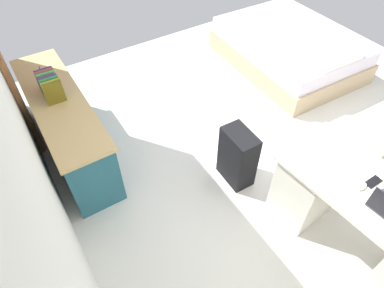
% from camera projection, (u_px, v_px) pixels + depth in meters
% --- Properties ---
extents(ground_plane, '(5.63, 5.63, 0.00)m').
position_uv_depth(ground_plane, '(278.00, 148.00, 3.72)').
color(ground_plane, silver).
extents(wall_back, '(4.63, 0.10, 2.84)m').
position_uv_depth(wall_back, '(13.00, 138.00, 1.84)').
color(wall_back, silver).
rests_on(wall_back, ground_plane).
extents(desk, '(1.49, 0.77, 0.73)m').
position_uv_depth(desk, '(361.00, 220.00, 2.66)').
color(desk, silver).
rests_on(desk, ground_plane).
extents(credenza, '(1.80, 0.48, 0.73)m').
position_uv_depth(credenza, '(67.00, 126.00, 3.43)').
color(credenza, '#235B6B').
rests_on(credenza, ground_plane).
extents(bed, '(1.95, 1.47, 0.58)m').
position_uv_depth(bed, '(289.00, 49.00, 4.66)').
color(bed, tan).
rests_on(bed, ground_plane).
extents(suitcase_black, '(0.37, 0.23, 0.61)m').
position_uv_depth(suitcase_black, '(237.00, 157.00, 3.22)').
color(suitcase_black, black).
rests_on(suitcase_black, ground_plane).
extents(computer_mouse, '(0.07, 0.10, 0.03)m').
position_uv_depth(computer_mouse, '(361.00, 186.00, 2.44)').
color(computer_mouse, white).
rests_on(computer_mouse, desk).
extents(cell_phone_by_mouse, '(0.07, 0.14, 0.01)m').
position_uv_depth(cell_phone_by_mouse, '(373.00, 182.00, 2.48)').
color(cell_phone_by_mouse, black).
rests_on(cell_phone_by_mouse, desk).
extents(book_row, '(0.31, 0.17, 0.22)m').
position_uv_depth(book_row, '(50.00, 85.00, 3.13)').
color(book_row, brown).
rests_on(book_row, credenza).
extents(figurine_small, '(0.08, 0.08, 0.11)m').
position_uv_depth(figurine_small, '(41.00, 70.00, 3.38)').
color(figurine_small, '#4C7FBF').
rests_on(figurine_small, credenza).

